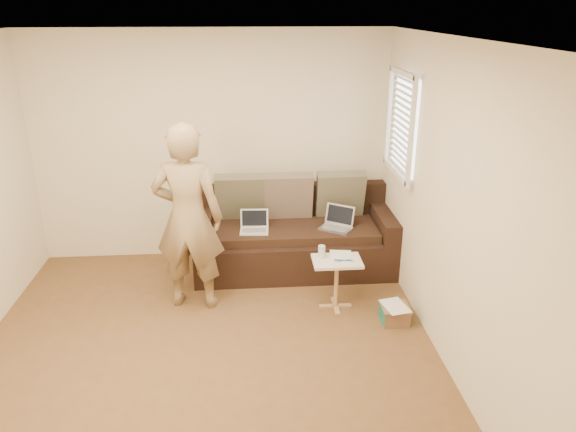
# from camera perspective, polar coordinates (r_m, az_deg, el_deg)

# --- Properties ---
(floor) EXTENTS (4.50, 4.50, 0.00)m
(floor) POSITION_cam_1_polar(r_m,az_deg,el_deg) (4.72, -8.71, -15.48)
(floor) COLOR brown
(floor) RESTS_ON ground
(ceiling) EXTENTS (4.50, 4.50, 0.00)m
(ceiling) POSITION_cam_1_polar(r_m,az_deg,el_deg) (3.79, -10.99, 17.83)
(ceiling) COLOR white
(ceiling) RESTS_ON wall_back
(wall_back) EXTENTS (4.00, 0.00, 4.00)m
(wall_back) POSITION_cam_1_polar(r_m,az_deg,el_deg) (6.22, -8.05, 7.12)
(wall_back) COLOR beige
(wall_back) RESTS_ON ground
(wall_right) EXTENTS (0.00, 4.50, 4.50)m
(wall_right) POSITION_cam_1_polar(r_m,az_deg,el_deg) (4.36, 17.41, 0.10)
(wall_right) COLOR beige
(wall_right) RESTS_ON ground
(window_blinds) EXTENTS (0.12, 0.88, 1.08)m
(window_blinds) POSITION_cam_1_polar(r_m,az_deg,el_deg) (5.60, 11.89, 9.51)
(window_blinds) COLOR white
(window_blinds) RESTS_ON wall_right
(sofa) EXTENTS (2.20, 0.95, 0.85)m
(sofa) POSITION_cam_1_polar(r_m,az_deg,el_deg) (6.06, 0.67, -1.81)
(sofa) COLOR black
(sofa) RESTS_ON ground
(pillow_left) EXTENTS (0.55, 0.29, 0.57)m
(pillow_left) POSITION_cam_1_polar(r_m,az_deg,el_deg) (6.12, -5.12, 2.02)
(pillow_left) COLOR brown
(pillow_left) RESTS_ON sofa
(pillow_mid) EXTENTS (0.55, 0.27, 0.57)m
(pillow_mid) POSITION_cam_1_polar(r_m,az_deg,el_deg) (6.12, 0.04, 2.11)
(pillow_mid) COLOR brown
(pillow_mid) RESTS_ON sofa
(pillow_right) EXTENTS (0.55, 0.28, 0.57)m
(pillow_right) POSITION_cam_1_polar(r_m,az_deg,el_deg) (6.21, 5.55, 2.31)
(pillow_right) COLOR brown
(pillow_right) RESTS_ON sofa
(laptop_silver) EXTENTS (0.41, 0.39, 0.22)m
(laptop_silver) POSITION_cam_1_polar(r_m,az_deg,el_deg) (5.93, 5.06, -1.40)
(laptop_silver) COLOR #B7BABC
(laptop_silver) RESTS_ON sofa
(laptop_white) EXTENTS (0.32, 0.24, 0.22)m
(laptop_white) POSITION_cam_1_polar(r_m,az_deg,el_deg) (5.85, -3.59, -1.69)
(laptop_white) COLOR white
(laptop_white) RESTS_ON sofa
(person) EXTENTS (0.74, 0.55, 1.86)m
(person) POSITION_cam_1_polar(r_m,az_deg,el_deg) (5.20, -10.53, -0.19)
(person) COLOR olive
(person) RESTS_ON ground
(side_table) EXTENTS (0.47, 0.33, 0.52)m
(side_table) POSITION_cam_1_polar(r_m,az_deg,el_deg) (5.36, 5.12, -7.13)
(side_table) COLOR silver
(side_table) RESTS_ON ground
(drinking_glass) EXTENTS (0.07, 0.07, 0.12)m
(drinking_glass) POSITION_cam_1_polar(r_m,az_deg,el_deg) (5.26, 3.58, -3.77)
(drinking_glass) COLOR silver
(drinking_glass) RESTS_ON side_table
(scissors) EXTENTS (0.19, 0.11, 0.02)m
(scissors) POSITION_cam_1_polar(r_m,az_deg,el_deg) (5.21, 5.86, -4.70)
(scissors) COLOR silver
(scissors) RESTS_ON side_table
(paper_on_table) EXTENTS (0.25, 0.33, 0.00)m
(paper_on_table) POSITION_cam_1_polar(r_m,az_deg,el_deg) (5.30, 5.60, -4.31)
(paper_on_table) COLOR white
(paper_on_table) RESTS_ON side_table
(striped_box) EXTENTS (0.27, 0.27, 0.17)m
(striped_box) POSITION_cam_1_polar(r_m,az_deg,el_deg) (5.29, 11.21, -10.09)
(striped_box) COLOR red
(striped_box) RESTS_ON ground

